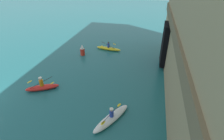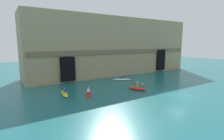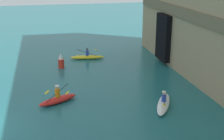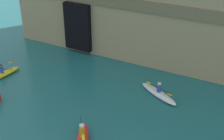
# 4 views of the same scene
# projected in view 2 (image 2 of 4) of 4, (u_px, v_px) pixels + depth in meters

# --- Properties ---
(ground_plane) EXTENTS (120.00, 120.00, 0.00)m
(ground_plane) POSITION_uv_depth(u_px,v_px,m) (178.00, 95.00, 23.85)
(ground_plane) COLOR #1E6066
(cliff_bluff) EXTENTS (38.99, 7.98, 12.51)m
(cliff_bluff) POSITION_uv_depth(u_px,v_px,m) (115.00, 46.00, 40.16)
(cliff_bluff) COLOR #9E8966
(cliff_bluff) RESTS_ON ground
(kayak_yellow) EXTENTS (1.16, 3.44, 1.08)m
(kayak_yellow) POSITION_uv_depth(u_px,v_px,m) (65.00, 93.00, 23.89)
(kayak_yellow) COLOR yellow
(kayak_yellow) RESTS_ON ground
(kayak_white) EXTENTS (3.47, 2.31, 1.06)m
(kayak_white) POSITION_uv_depth(u_px,v_px,m) (122.00, 79.00, 33.10)
(kayak_white) COLOR white
(kayak_white) RESTS_ON ground
(kayak_red) EXTENTS (1.93, 2.83, 1.26)m
(kayak_red) POSITION_uv_depth(u_px,v_px,m) (137.00, 88.00, 26.30)
(kayak_red) COLOR red
(kayak_red) RESTS_ON ground
(marker_buoy) EXTENTS (0.55, 0.55, 1.38)m
(marker_buoy) POSITION_uv_depth(u_px,v_px,m) (89.00, 93.00, 22.79)
(marker_buoy) COLOR red
(marker_buoy) RESTS_ON ground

